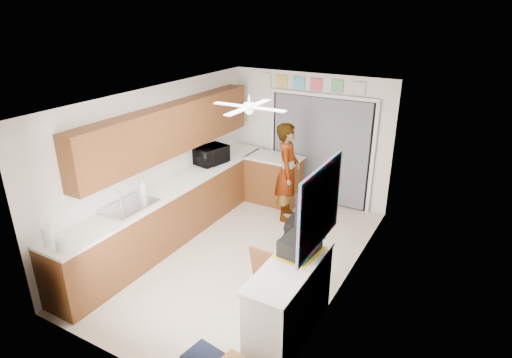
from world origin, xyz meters
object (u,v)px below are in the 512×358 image
at_px(suitcase, 300,245).
at_px(soap_bottle, 142,187).
at_px(paper_towel_roll, 47,236).
at_px(man, 288,172).
at_px(dog, 293,228).
at_px(microwave, 211,155).

bearing_deg(suitcase, soap_bottle, -179.97).
height_order(paper_towel_roll, man, man).
bearing_deg(dog, paper_towel_roll, -128.17).
relative_size(microwave, dog, 0.99).
distance_m(microwave, paper_towel_roll, 3.36).
height_order(soap_bottle, man, man).
distance_m(microwave, man, 1.43).
bearing_deg(paper_towel_roll, dog, 58.15).
relative_size(microwave, soap_bottle, 1.82).
bearing_deg(dog, microwave, 163.67).
height_order(microwave, dog, microwave).
height_order(soap_bottle, paper_towel_roll, soap_bottle).
distance_m(soap_bottle, dog, 2.51).
xyz_separation_m(paper_towel_roll, dog, (1.89, 3.04, -0.84)).
bearing_deg(man, suitcase, -169.97).
relative_size(soap_bottle, man, 0.18).
bearing_deg(soap_bottle, microwave, 87.62).
relative_size(microwave, man, 0.33).
bearing_deg(man, microwave, 87.75).
bearing_deg(suitcase, microwave, 148.94).
relative_size(soap_bottle, paper_towel_roll, 1.19).
xyz_separation_m(man, dog, (0.47, -0.72, -0.66)).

